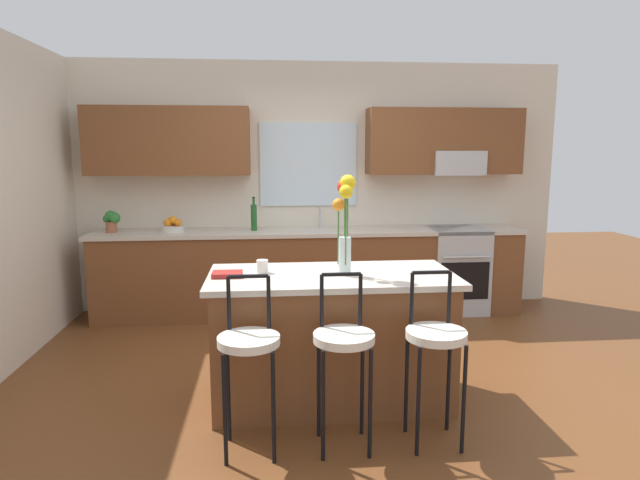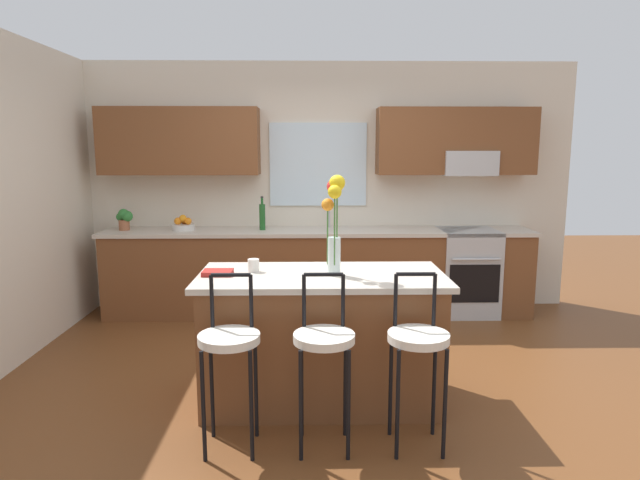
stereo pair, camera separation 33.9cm
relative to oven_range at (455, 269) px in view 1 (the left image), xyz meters
The scene contains 15 objects.
ground_plane 2.36m from the oven_range, 133.71° to the right, with size 14.00×14.00×0.00m, color brown.
back_wall_assembly 1.91m from the oven_range, 168.80° to the left, with size 5.60×0.50×2.70m.
counter_run 1.60m from the oven_range, behind, with size 4.56×0.64×0.92m.
sink_faucet 1.61m from the oven_range, behind, with size 0.02×0.13×0.23m.
oven_range is the anchor object (origin of this frame).
kitchen_island 2.62m from the oven_range, 128.10° to the right, with size 1.69×0.81×0.92m.
bar_stool_near 3.45m from the oven_range, 128.97° to the right, with size 0.36×0.36×1.04m.
bar_stool_middle 3.13m from the oven_range, 121.11° to the right, with size 0.36×0.36×1.04m.
bar_stool_far 2.88m from the oven_range, 111.69° to the right, with size 0.36×0.36×1.04m.
flower_vase 2.74m from the oven_range, 126.17° to the right, with size 0.16×0.17×0.68m.
mug_ceramic 2.92m from the oven_range, 136.53° to the right, with size 0.08×0.08×0.09m, color silver.
cookbook 3.15m from the oven_range, 138.23° to the right, with size 0.20×0.15×0.03m, color maroon.
fruit_bowl_oranges 3.08m from the oven_range, behind, with size 0.24×0.24×0.16m.
bottle_olive_oil 2.28m from the oven_range, behind, with size 0.06×0.06×0.36m.
potted_plant_small 3.70m from the oven_range, behind, with size 0.18×0.12×0.23m.
Camera 1 is at (-0.43, -3.99, 1.76)m, focal length 30.37 mm.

